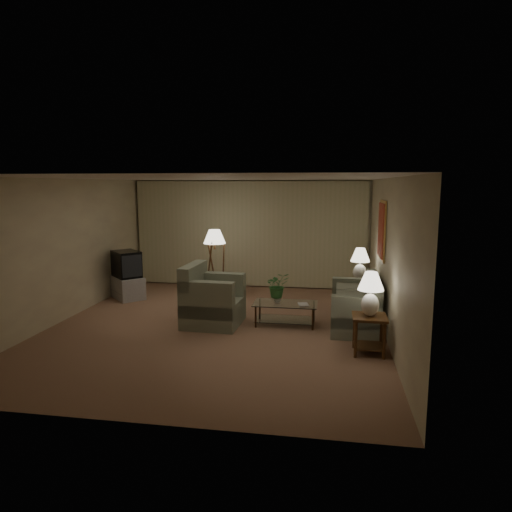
{
  "coord_description": "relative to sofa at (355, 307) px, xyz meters",
  "views": [
    {
      "loc": [
        2.02,
        -7.88,
        2.59
      ],
      "look_at": [
        0.63,
        0.6,
        1.24
      ],
      "focal_mm": 32.0,
      "sensor_mm": 36.0,
      "label": 1
    }
  ],
  "objects": [
    {
      "name": "vase",
      "position": [
        -1.42,
        -0.1,
        0.12
      ],
      "size": [
        0.17,
        0.17,
        0.14
      ],
      "primitive_type": "imported",
      "rotation": [
        0.0,
        0.0,
        0.26
      ],
      "color": "silver",
      "rests_on": "coffee_table"
    },
    {
      "name": "side_table_far",
      "position": [
        0.15,
        1.25,
        0.03
      ],
      "size": [
        0.49,
        0.41,
        0.6
      ],
      "color": "#3D2410",
      "rests_on": "ground"
    },
    {
      "name": "ottoman",
      "position": [
        -2.82,
        2.05,
        -0.15
      ],
      "size": [
        0.88,
        0.88,
        0.44
      ],
      "primitive_type": "cylinder",
      "rotation": [
        0.0,
        0.0,
        -0.44
      ],
      "color": "#955432",
      "rests_on": "ground"
    },
    {
      "name": "crt_tv",
      "position": [
        -5.05,
        1.33,
        0.42
      ],
      "size": [
        1.19,
        1.19,
        0.59
      ],
      "primitive_type": "cube",
      "rotation": [
        0.0,
        0.0,
        -0.78
      ],
      "color": "black",
      "rests_on": "tv_cabinet"
    },
    {
      "name": "floor_lamp",
      "position": [
        -3.09,
        1.8,
        0.45
      ],
      "size": [
        0.51,
        0.51,
        1.57
      ],
      "color": "#3D2410",
      "rests_on": "ground"
    },
    {
      "name": "book",
      "position": [
        -1.02,
        -0.2,
        0.05
      ],
      "size": [
        0.23,
        0.27,
        0.02
      ],
      "primitive_type": "imported",
      "rotation": [
        0.0,
        0.0,
        0.22
      ],
      "color": "olive",
      "rests_on": "coffee_table"
    },
    {
      "name": "coffee_table",
      "position": [
        -1.27,
        -0.1,
        -0.09
      ],
      "size": [
        1.18,
        0.64,
        0.41
      ],
      "color": "silver",
      "rests_on": "ground"
    },
    {
      "name": "room_shell",
      "position": [
        -2.48,
        1.1,
        1.38
      ],
      "size": [
        6.04,
        7.02,
        2.72
      ],
      "color": "beige",
      "rests_on": "ground"
    },
    {
      "name": "side_table_near",
      "position": [
        0.15,
        -1.35,
        0.04
      ],
      "size": [
        0.52,
        0.52,
        0.6
      ],
      "color": "#3D2410",
      "rests_on": "ground"
    },
    {
      "name": "sofa",
      "position": [
        0.0,
        0.0,
        0.0
      ],
      "size": [
        1.7,
        0.89,
        0.74
      ],
      "rotation": [
        0.0,
        0.0,
        -1.59
      ],
      "color": "gray",
      "rests_on": "ground"
    },
    {
      "name": "armchair",
      "position": [
        -2.59,
        -0.28,
        0.07
      ],
      "size": [
        1.14,
        1.09,
        0.89
      ],
      "rotation": [
        0.0,
        0.0,
        1.53
      ],
      "color": "gray",
      "rests_on": "ground"
    },
    {
      "name": "flowers",
      "position": [
        -1.42,
        -0.1,
        0.42
      ],
      "size": [
        0.53,
        0.5,
        0.47
      ],
      "primitive_type": "imported",
      "rotation": [
        0.0,
        0.0,
        0.39
      ],
      "color": "#387F3A",
      "rests_on": "vase"
    },
    {
      "name": "tv_cabinet",
      "position": [
        -5.05,
        1.33,
        -0.12
      ],
      "size": [
        1.42,
        1.42,
        0.5
      ],
      "primitive_type": "cube",
      "rotation": [
        0.0,
        0.0,
        -0.78
      ],
      "color": "#ACACAF",
      "rests_on": "ground"
    },
    {
      "name": "table_lamp_near",
      "position": [
        0.15,
        -1.35,
        0.63
      ],
      "size": [
        0.4,
        0.4,
        0.69
      ],
      "color": "silver",
      "rests_on": "side_table_near"
    },
    {
      "name": "ground",
      "position": [
        -2.5,
        -0.41,
        -0.37
      ],
      "size": [
        7.0,
        7.0,
        0.0
      ],
      "primitive_type": "plane",
      "color": "#916B50",
      "rests_on": "ground"
    },
    {
      "name": "table_lamp_far",
      "position": [
        0.15,
        1.25,
        0.64
      ],
      "size": [
        0.4,
        0.4,
        0.69
      ],
      "color": "silver",
      "rests_on": "side_table_far"
    }
  ]
}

